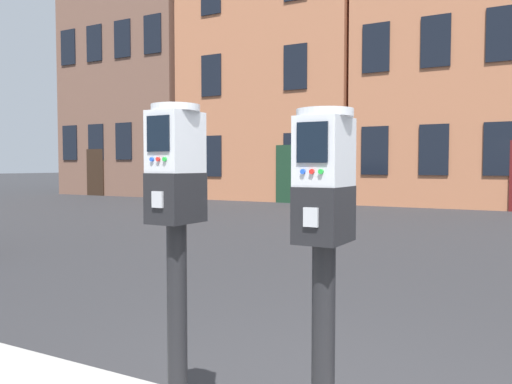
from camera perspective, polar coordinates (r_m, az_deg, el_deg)
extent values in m
cylinder|color=black|center=(2.42, -8.73, -14.71)|extent=(0.09, 0.09, 0.96)
cube|color=black|center=(2.31, -8.85, -0.65)|extent=(0.17, 0.24, 0.22)
cube|color=#A5A8AD|center=(2.21, -10.88, -0.82)|extent=(0.06, 0.01, 0.07)
cube|color=#B7BABF|center=(2.31, -8.90, 5.46)|extent=(0.17, 0.23, 0.27)
cube|color=black|center=(2.22, -10.82, 6.39)|extent=(0.12, 0.01, 0.15)
cylinder|color=blue|center=(2.24, -11.50, 3.58)|extent=(0.02, 0.01, 0.02)
cylinder|color=red|center=(2.21, -10.82, 3.59)|extent=(0.02, 0.01, 0.02)
cylinder|color=green|center=(2.19, -10.13, 3.61)|extent=(0.02, 0.01, 0.02)
cylinder|color=#B7BABF|center=(2.32, -8.93, 9.18)|extent=(0.22, 0.22, 0.03)
cylinder|color=black|center=(2.10, 7.47, -18.07)|extent=(0.09, 0.09, 0.92)
cube|color=black|center=(1.97, 7.58, -2.47)|extent=(0.17, 0.24, 0.21)
cube|color=#A5A8AD|center=(1.85, 6.10, -2.80)|extent=(0.06, 0.01, 0.07)
cube|color=#B7BABF|center=(1.96, 7.62, 4.44)|extent=(0.17, 0.23, 0.26)
cube|color=black|center=(1.85, 6.25, 5.50)|extent=(0.12, 0.01, 0.15)
cylinder|color=blue|center=(1.86, 5.22, 2.29)|extent=(0.02, 0.01, 0.02)
cylinder|color=red|center=(1.85, 6.20, 2.28)|extent=(0.02, 0.01, 0.02)
cylinder|color=green|center=(1.83, 7.21, 2.27)|extent=(0.02, 0.01, 0.02)
cylinder|color=#B7BABF|center=(1.97, 7.65, 8.67)|extent=(0.22, 0.22, 0.03)
cube|color=brown|center=(26.24, -11.77, 14.40)|extent=(6.67, 5.38, 13.18)
cube|color=black|center=(25.54, -19.96, 5.16)|extent=(0.90, 0.06, 1.60)
cube|color=black|center=(24.32, -17.35, 5.32)|extent=(0.90, 0.06, 1.60)
cube|color=black|center=(23.15, -14.48, 5.49)|extent=(0.90, 0.06, 1.60)
cube|color=black|center=(22.04, -11.31, 5.66)|extent=(0.90, 0.06, 1.60)
cube|color=black|center=(26.10, -20.13, 14.84)|extent=(0.90, 0.06, 1.60)
cube|color=black|center=(24.90, -17.51, 15.47)|extent=(0.90, 0.06, 1.60)
cube|color=black|center=(23.76, -14.62, 16.13)|extent=(0.90, 0.06, 1.60)
cube|color=black|center=(22.68, -11.42, 16.81)|extent=(0.90, 0.06, 1.60)
cube|color=black|center=(24.34, -17.40, 2.10)|extent=(1.00, 0.07, 2.10)
cube|color=#B7704C|center=(22.62, 3.82, 11.46)|extent=(7.18, 6.79, 9.41)
cube|color=black|center=(20.27, -4.95, 3.99)|extent=(0.90, 0.06, 1.60)
cube|color=black|center=(18.52, 4.35, 4.09)|extent=(0.90, 0.06, 1.60)
cube|color=black|center=(20.56, -4.99, 12.76)|extent=(0.90, 0.06, 1.60)
cube|color=black|center=(18.84, 4.38, 13.67)|extent=(0.90, 0.06, 1.60)
cube|color=#193823|center=(18.62, 3.65, 2.01)|extent=(1.00, 0.07, 2.10)
cube|color=#B7704C|center=(20.26, 23.42, 18.11)|extent=(7.51, 5.10, 13.47)
cube|color=black|center=(17.52, 13.04, 4.50)|extent=(0.90, 0.06, 1.60)
cube|color=black|center=(17.10, 19.12, 4.46)|extent=(0.90, 0.06, 1.60)
cube|color=black|center=(16.89, 25.43, 4.36)|extent=(0.90, 0.06, 1.60)
cube|color=black|center=(17.93, 13.17, 15.32)|extent=(0.90, 0.06, 1.60)
cube|color=black|center=(17.53, 19.32, 15.53)|extent=(0.90, 0.06, 1.60)
cube|color=black|center=(17.32, 25.69, 15.56)|extent=(0.90, 0.06, 1.60)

